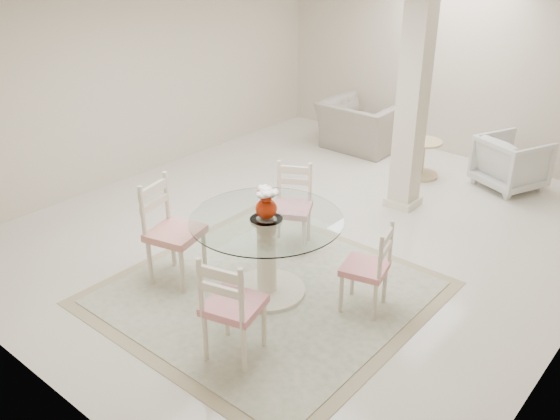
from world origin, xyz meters
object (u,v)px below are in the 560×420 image
Objects in this scene: dining_table at (267,256)px; recliner_taupe at (361,126)px; dining_chair_north at (292,200)px; dining_chair_south at (229,301)px; armchair_white at (511,163)px; column at (412,104)px; dining_chair_west at (168,224)px; side_table at (422,160)px; red_vase at (266,203)px; dining_chair_east at (372,263)px.

recliner_taupe is at bearing 111.02° from dining_table.
recliner_taupe is (-1.16, 3.22, -0.17)m from dining_chair_north.
dining_chair_south is 1.38× the size of armchair_white.
column is 3.33m from dining_chair_west.
side_table is (-0.28, 3.72, -0.18)m from dining_table.
column is 2.84m from dining_table.
side_table is at bearing 44.35° from armchair_white.
column reaches higher than dining_chair_west.
dining_chair_north is (-0.43, 0.93, -0.44)m from red_vase.
dining_chair_north is at bearing 91.93° from armchair_white.
red_vase reaches higher than recliner_taupe.
dining_table is at bearing 146.31° from red_vase.
dining_table is at bearing 102.00° from armchair_white.
recliner_taupe is 2.44m from armchair_white.
column is at bearing -30.60° from dining_chair_west.
dining_table reaches higher than armchair_white.
dining_chair_west reaches higher than dining_table.
dining_chair_west is at bearing -106.97° from column.
red_vase is 4.49m from recliner_taupe.
dining_chair_south is (1.35, -0.52, -0.05)m from dining_chair_west.
recliner_taupe is 1.39m from side_table.
dining_chair_north is 3.43m from recliner_taupe.
dining_chair_south is at bearing -35.55° from dining_chair_east.
dining_table is 1.81× the size of armchair_white.
recliner_taupe is at bearing -5.46° from dining_chair_west.
recliner_taupe is 2.21× the size of side_table.
dining_chair_north is at bearing 115.07° from red_vase.
dining_chair_north reaches higher than dining_chair_east.
dining_table is 0.57m from red_vase.
dining_chair_east is 1.45m from dining_chair_north.
dining_chair_south reaches higher than dining_table.
dining_chair_west is 1.01× the size of recliner_taupe.
dining_table is at bearing -81.12° from dining_chair_south.
dining_chair_east is (0.93, 0.41, 0.10)m from dining_table.
dining_chair_east is at bearing -79.68° from dining_chair_west.
column is 2.52× the size of dining_chair_north.
recliner_taupe is at bearing 137.75° from column.
dining_chair_south is at bearing -124.55° from dining_chair_west.
dining_chair_north is 0.96× the size of dining_chair_south.
dining_chair_north is at bearing -34.45° from dining_chair_west.
red_vase reaches higher than dining_table.
column is at bearing -172.86° from dining_chair_east.
dining_table is 1.03m from dining_chair_north.
dining_chair_east reaches higher than armchair_white.
red_vase is at bearing 111.70° from recliner_taupe.
dining_chair_west is 4.61m from recliner_taupe.
red_vase is (-0.00, -2.69, -0.35)m from column.
red_vase is 1.10m from dining_chair_south.
recliner_taupe is at bearing -83.54° from dining_chair_south.
column is 2.26× the size of recliner_taupe.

